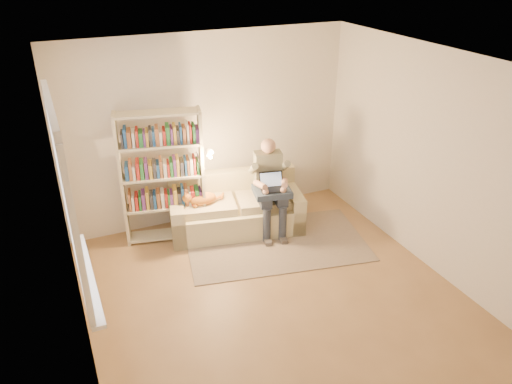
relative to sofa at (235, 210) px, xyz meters
name	(u,v)px	position (x,y,z in m)	size (l,w,h in m)	color
floor	(280,304)	(-0.17, -1.74, -0.27)	(4.50, 4.50, 0.00)	olive
ceiling	(287,68)	(-0.17, -1.74, 2.33)	(4.00, 4.50, 0.02)	white
wall_left	(71,244)	(-2.17, -1.74, 1.03)	(0.02, 4.50, 2.60)	silver
wall_right	(440,167)	(1.83, -1.74, 1.03)	(0.02, 4.50, 2.60)	silver
wall_back	(208,130)	(-0.17, 0.51, 1.03)	(4.00, 0.02, 2.60)	silver
wall_front	(446,353)	(-0.17, -3.99, 1.03)	(4.00, 0.02, 2.60)	silver
window	(74,224)	(-2.11, -1.54, 1.10)	(0.12, 1.52, 1.69)	white
sofa	(235,210)	(0.00, 0.00, 0.00)	(1.91, 1.15, 0.76)	beige
person	(270,182)	(0.41, -0.23, 0.45)	(0.46, 0.63, 1.30)	slate
cat	(204,198)	(-0.44, -0.02, 0.29)	(0.56, 0.26, 0.20)	orange
blanket	(268,191)	(0.34, -0.34, 0.38)	(0.48, 0.39, 0.08)	#2A374A
laptop	(268,185)	(0.34, -0.33, 0.47)	(0.36, 0.33, 0.25)	black
bookshelf	(162,171)	(-0.93, 0.13, 0.70)	(1.16, 0.56, 1.77)	beige
rug	(276,243)	(0.33, -0.61, -0.27)	(2.33, 1.38, 0.01)	gray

